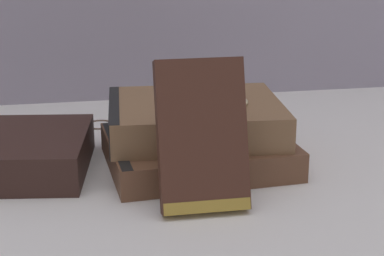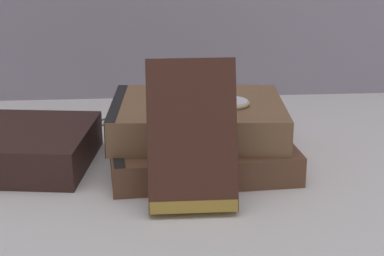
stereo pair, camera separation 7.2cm
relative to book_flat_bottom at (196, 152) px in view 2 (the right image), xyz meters
The scene contains 6 objects.
ground_plane 0.03m from the book_flat_bottom, 80.90° to the right, with size 3.00×3.00×0.00m, color silver.
book_flat_bottom is the anchor object (origin of this frame).
book_flat_top 0.04m from the book_flat_bottom, 102.44° to the left, with size 0.21×0.18×0.04m.
book_leaning_front 0.12m from the book_flat_bottom, 97.04° to the right, with size 0.09×0.07×0.15m.
pocket_watch 0.07m from the book_flat_bottom, ahead, with size 0.05×0.05×0.01m.
reading_glasses 0.19m from the book_flat_bottom, 114.92° to the left, with size 0.10×0.06×0.00m.
Camera 2 is at (-0.06, -0.69, 0.28)m, focal length 60.00 mm.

